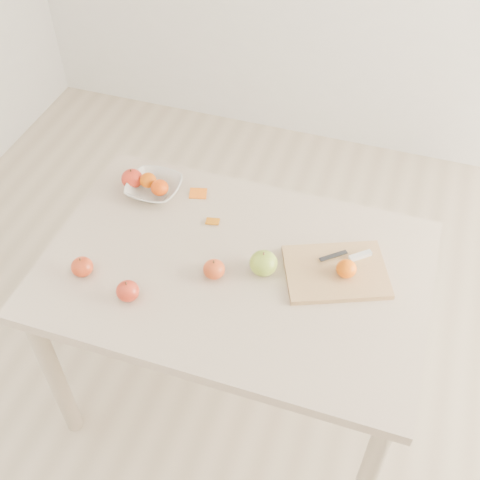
% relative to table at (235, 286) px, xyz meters
% --- Properties ---
extents(ground, '(3.50, 3.50, 0.00)m').
position_rel_table_xyz_m(ground, '(0.00, 0.00, -0.65)').
color(ground, '#C6B293').
rests_on(ground, ground).
extents(table, '(1.20, 0.80, 0.75)m').
position_rel_table_xyz_m(table, '(0.00, 0.00, 0.00)').
color(table, beige).
rests_on(table, ground).
extents(cutting_board, '(0.37, 0.33, 0.02)m').
position_rel_table_xyz_m(cutting_board, '(0.30, 0.07, 0.11)').
color(cutting_board, tan).
rests_on(cutting_board, table).
extents(board_tangerine, '(0.06, 0.06, 0.05)m').
position_rel_table_xyz_m(board_tangerine, '(0.33, 0.06, 0.14)').
color(board_tangerine, '#DF5607').
rests_on(board_tangerine, cutting_board).
extents(fruit_bowl, '(0.19, 0.19, 0.05)m').
position_rel_table_xyz_m(fruit_bowl, '(-0.38, 0.24, 0.12)').
color(fruit_bowl, silver).
rests_on(fruit_bowl, table).
extents(bowl_tangerine_near, '(0.06, 0.06, 0.05)m').
position_rel_table_xyz_m(bowl_tangerine_near, '(-0.40, 0.25, 0.14)').
color(bowl_tangerine_near, '#CC4F07').
rests_on(bowl_tangerine_near, fruit_bowl).
extents(bowl_tangerine_far, '(0.06, 0.06, 0.05)m').
position_rel_table_xyz_m(bowl_tangerine_far, '(-0.35, 0.22, 0.14)').
color(bowl_tangerine_far, '#D54C07').
rests_on(bowl_tangerine_far, fruit_bowl).
extents(orange_peel_a, '(0.07, 0.06, 0.01)m').
position_rel_table_xyz_m(orange_peel_a, '(-0.23, 0.27, 0.10)').
color(orange_peel_a, orange).
rests_on(orange_peel_a, table).
extents(orange_peel_b, '(0.05, 0.04, 0.01)m').
position_rel_table_xyz_m(orange_peel_b, '(-0.13, 0.16, 0.10)').
color(orange_peel_b, '#CD6E0E').
rests_on(orange_peel_b, table).
extents(paring_knife, '(0.16, 0.10, 0.01)m').
position_rel_table_xyz_m(paring_knife, '(0.35, 0.14, 0.12)').
color(paring_knife, white).
rests_on(paring_knife, cutting_board).
extents(apple_green, '(0.09, 0.09, 0.08)m').
position_rel_table_xyz_m(apple_green, '(0.09, 0.01, 0.14)').
color(apple_green, '#79A123').
rests_on(apple_green, table).
extents(apple_red_c, '(0.07, 0.07, 0.06)m').
position_rel_table_xyz_m(apple_red_c, '(-0.26, -0.22, 0.13)').
color(apple_red_c, '#8D0605').
rests_on(apple_red_c, table).
extents(apple_red_d, '(0.07, 0.07, 0.06)m').
position_rel_table_xyz_m(apple_red_d, '(-0.44, -0.17, 0.13)').
color(apple_red_d, '#990A06').
rests_on(apple_red_d, table).
extents(apple_red_e, '(0.07, 0.07, 0.06)m').
position_rel_table_xyz_m(apple_red_e, '(-0.05, -0.06, 0.13)').
color(apple_red_e, maroon).
rests_on(apple_red_e, table).
extents(apple_red_a, '(0.08, 0.08, 0.07)m').
position_rel_table_xyz_m(apple_red_a, '(-0.46, 0.25, 0.13)').
color(apple_red_a, '#A40811').
rests_on(apple_red_a, table).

